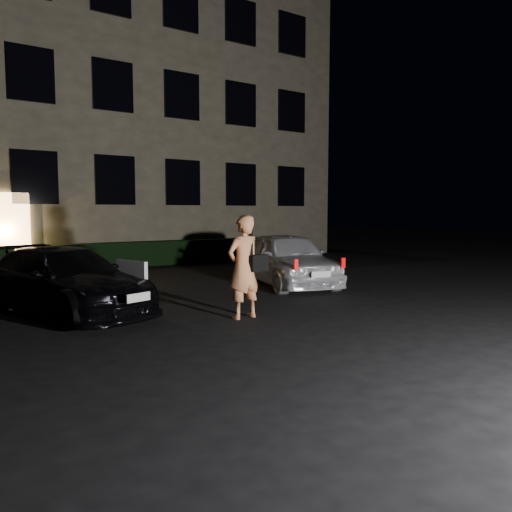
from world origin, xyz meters
TOP-DOWN VIEW (x-y plane):
  - ground at (0.00, 0.00)m, footprint 80.00×80.00m
  - building at (-0.00, 14.99)m, footprint 20.00×8.11m
  - hedge at (0.00, 10.50)m, footprint 15.00×0.70m
  - sedan at (-3.55, 3.46)m, footprint 2.85×4.58m
  - hatch at (2.09, 3.89)m, footprint 2.70×4.36m
  - man at (-1.02, 1.17)m, footprint 0.80×0.51m

SIDE VIEW (x-z plane):
  - ground at x=0.00m, z-range 0.00..0.00m
  - hedge at x=0.00m, z-range 0.00..0.85m
  - sedan at x=-3.55m, z-range 0.00..1.24m
  - hatch at x=2.09m, z-range 0.00..1.39m
  - man at x=-1.02m, z-range 0.00..1.85m
  - building at x=0.00m, z-range 0.00..12.00m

